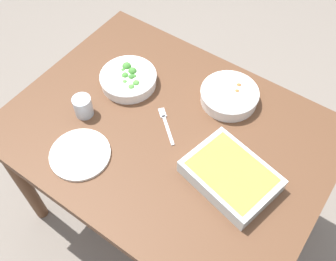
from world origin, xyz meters
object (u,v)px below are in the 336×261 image
Objects in this scene: baking_dish at (231,175)px; side_plate at (80,154)px; drink_cup at (83,107)px; spoon_by_stew at (222,106)px; fork_on_table at (166,123)px; broccoli_bowl at (129,79)px; stew_bowl at (229,95)px.

baking_dish is 1.55× the size of side_plate.
baking_dish is 4.01× the size of drink_cup.
spoon_by_stew reaches higher than fork_on_table.
broccoli_bowl reaches higher than fork_on_table.
drink_cup is at bearing 78.83° from broccoli_bowl.
baking_dish is 1.94× the size of spoon_by_stew.
drink_cup reaches higher than broccoli_bowl.
spoon_by_stew is (0.01, 0.04, -0.03)m from stew_bowl.
stew_bowl is at bearing -157.58° from broccoli_bowl.
drink_cup is 0.48× the size of spoon_by_stew.
drink_cup is 0.39× the size of side_plate.
drink_cup reaches higher than side_plate.
stew_bowl is 0.57m from drink_cup.
broccoli_bowl is 0.38m from side_plate.
baking_dish is at bearing 164.93° from broccoli_bowl.
baking_dish is at bearing -173.49° from drink_cup.
stew_bowl is at bearing -119.93° from fork_on_table.
spoon_by_stew is at bearing -123.88° from fork_on_table.
fork_on_table is (-0.17, -0.29, -0.00)m from side_plate.
side_plate is at bearing 101.07° from broccoli_bowl.
fork_on_table is at bearing -12.41° from baking_dish.
baking_dish is (-0.18, 0.31, 0.00)m from stew_bowl.
drink_cup is at bearing 38.71° from spoon_by_stew.
spoon_by_stew is at bearing -163.06° from broccoli_bowl.
broccoli_bowl is 0.26m from fork_on_table.
side_plate is at bearing 59.79° from fork_on_table.
side_plate is (0.31, 0.53, -0.03)m from stew_bowl.
broccoli_bowl is 2.74× the size of drink_cup.
drink_cup is 0.58× the size of fork_on_table.
broccoli_bowl is at bearing -101.17° from drink_cup.
stew_bowl is 0.41m from broccoli_bowl.
stew_bowl reaches higher than spoon_by_stew.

